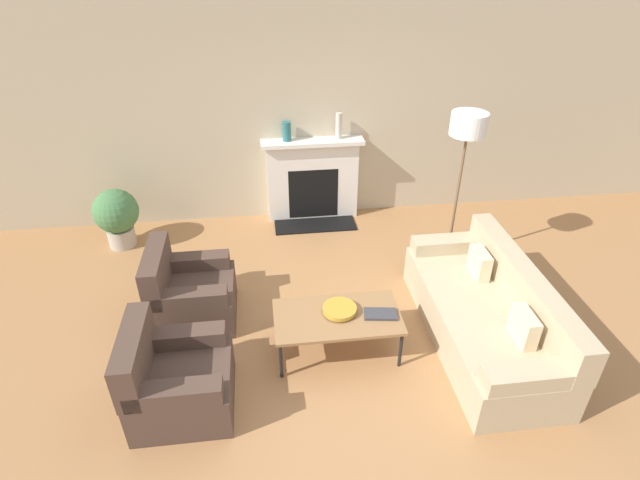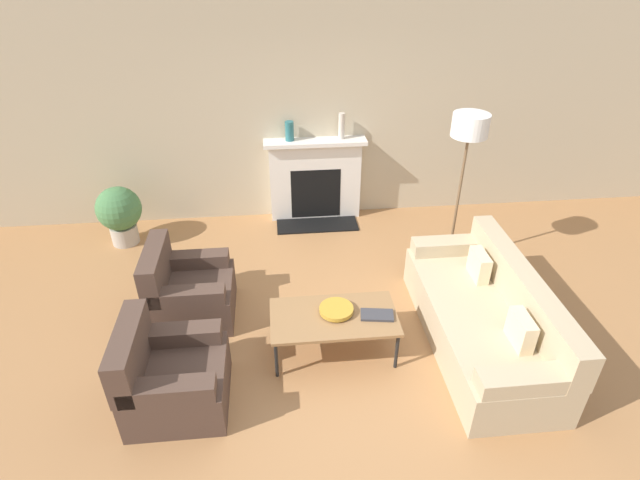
{
  "view_description": "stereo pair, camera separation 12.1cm",
  "coord_description": "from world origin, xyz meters",
  "px_view_note": "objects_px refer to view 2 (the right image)",
  "views": [
    {
      "loc": [
        -0.75,
        -3.42,
        3.43
      ],
      "look_at": [
        -0.16,
        1.29,
        0.45
      ],
      "focal_mm": 28.0,
      "sensor_mm": 36.0,
      "label": 1
    },
    {
      "loc": [
        -0.63,
        -3.44,
        3.43
      ],
      "look_at": [
        -0.16,
        1.29,
        0.45
      ],
      "focal_mm": 28.0,
      "sensor_mm": 36.0,
      "label": 2
    }
  ],
  "objects_px": {
    "floor_lamp": "(468,139)",
    "mantel_vase_left": "(289,131)",
    "couch": "(485,318)",
    "mantel_vase_center_left": "(342,126)",
    "fireplace": "(315,180)",
    "potted_plant": "(120,212)",
    "bowl": "(336,309)",
    "coffee_table": "(334,318)",
    "book": "(377,315)",
    "armchair_near": "(170,377)",
    "armchair_far": "(188,291)"
  },
  "relations": [
    {
      "from": "book",
      "to": "bowl",
      "type": "bearing_deg",
      "value": 174.74
    },
    {
      "from": "bowl",
      "to": "fireplace",
      "type": "bearing_deg",
      "value": 89.06
    },
    {
      "from": "armchair_far",
      "to": "book",
      "type": "relative_size",
      "value": 2.55
    },
    {
      "from": "coffee_table",
      "to": "mantel_vase_center_left",
      "type": "xyz_separation_m",
      "value": [
        0.41,
        2.64,
        0.89
      ]
    },
    {
      "from": "couch",
      "to": "coffee_table",
      "type": "bearing_deg",
      "value": -90.61
    },
    {
      "from": "couch",
      "to": "armchair_far",
      "type": "xyz_separation_m",
      "value": [
        -2.86,
        0.69,
        0.01
      ]
    },
    {
      "from": "coffee_table",
      "to": "bowl",
      "type": "distance_m",
      "value": 0.08
    },
    {
      "from": "couch",
      "to": "mantel_vase_center_left",
      "type": "distance_m",
      "value": 3.02
    },
    {
      "from": "book",
      "to": "floor_lamp",
      "type": "distance_m",
      "value": 2.13
    },
    {
      "from": "coffee_table",
      "to": "mantel_vase_left",
      "type": "height_order",
      "value": "mantel_vase_left"
    },
    {
      "from": "bowl",
      "to": "potted_plant",
      "type": "bearing_deg",
      "value": 138.78
    },
    {
      "from": "bowl",
      "to": "coffee_table",
      "type": "bearing_deg",
      "value": -121.05
    },
    {
      "from": "floor_lamp",
      "to": "bowl",
      "type": "bearing_deg",
      "value": -139.82
    },
    {
      "from": "armchair_near",
      "to": "armchair_far",
      "type": "xyz_separation_m",
      "value": [
        0.0,
        1.14,
        0.0
      ]
    },
    {
      "from": "mantel_vase_left",
      "to": "fireplace",
      "type": "bearing_deg",
      "value": -2.58
    },
    {
      "from": "fireplace",
      "to": "coffee_table",
      "type": "bearing_deg",
      "value": -91.54
    },
    {
      "from": "fireplace",
      "to": "mantel_vase_center_left",
      "type": "height_order",
      "value": "mantel_vase_center_left"
    },
    {
      "from": "armchair_near",
      "to": "mantel_vase_left",
      "type": "bearing_deg",
      "value": -20.47
    },
    {
      "from": "bowl",
      "to": "armchair_far",
      "type": "bearing_deg",
      "value": 156.61
    },
    {
      "from": "couch",
      "to": "potted_plant",
      "type": "relative_size",
      "value": 2.79
    },
    {
      "from": "coffee_table",
      "to": "bowl",
      "type": "bearing_deg",
      "value": 58.95
    },
    {
      "from": "fireplace",
      "to": "book",
      "type": "distance_m",
      "value": 2.69
    },
    {
      "from": "armchair_far",
      "to": "mantel_vase_left",
      "type": "height_order",
      "value": "mantel_vase_left"
    },
    {
      "from": "armchair_near",
      "to": "mantel_vase_center_left",
      "type": "distance_m",
      "value": 3.74
    },
    {
      "from": "armchair_far",
      "to": "mantel_vase_center_left",
      "type": "distance_m",
      "value": 2.86
    },
    {
      "from": "armchair_near",
      "to": "potted_plant",
      "type": "distance_m",
      "value": 2.84
    },
    {
      "from": "armchair_near",
      "to": "armchair_far",
      "type": "distance_m",
      "value": 1.14
    },
    {
      "from": "armchair_near",
      "to": "floor_lamp",
      "type": "distance_m",
      "value": 3.71
    },
    {
      "from": "armchair_far",
      "to": "book",
      "type": "bearing_deg",
      "value": -111.55
    },
    {
      "from": "book",
      "to": "floor_lamp",
      "type": "bearing_deg",
      "value": 58.28
    },
    {
      "from": "coffee_table",
      "to": "armchair_near",
      "type": "bearing_deg",
      "value": -161.54
    },
    {
      "from": "armchair_near",
      "to": "mantel_vase_left",
      "type": "height_order",
      "value": "mantel_vase_left"
    },
    {
      "from": "fireplace",
      "to": "book",
      "type": "xyz_separation_m",
      "value": [
        0.32,
        -2.67,
        -0.11
      ]
    },
    {
      "from": "floor_lamp",
      "to": "mantel_vase_left",
      "type": "distance_m",
      "value": 2.25
    },
    {
      "from": "fireplace",
      "to": "mantel_vase_center_left",
      "type": "xyz_separation_m",
      "value": [
        0.34,
        0.01,
        0.74
      ]
    },
    {
      "from": "armchair_near",
      "to": "mantel_vase_left",
      "type": "relative_size",
      "value": 3.3
    },
    {
      "from": "couch",
      "to": "coffee_table",
      "type": "relative_size",
      "value": 1.83
    },
    {
      "from": "couch",
      "to": "mantel_vase_center_left",
      "type": "relative_size",
      "value": 6.39
    },
    {
      "from": "potted_plant",
      "to": "mantel_vase_center_left",
      "type": "bearing_deg",
      "value": 9.17
    },
    {
      "from": "coffee_table",
      "to": "mantel_vase_center_left",
      "type": "relative_size",
      "value": 3.48
    },
    {
      "from": "book",
      "to": "mantel_vase_left",
      "type": "distance_m",
      "value": 2.87
    },
    {
      "from": "mantel_vase_center_left",
      "to": "mantel_vase_left",
      "type": "bearing_deg",
      "value": 180.0
    },
    {
      "from": "armchair_far",
      "to": "bowl",
      "type": "bearing_deg",
      "value": -113.39
    },
    {
      "from": "couch",
      "to": "potted_plant",
      "type": "bearing_deg",
      "value": -119.68
    },
    {
      "from": "floor_lamp",
      "to": "mantel_vase_left",
      "type": "height_order",
      "value": "floor_lamp"
    },
    {
      "from": "fireplace",
      "to": "potted_plant",
      "type": "bearing_deg",
      "value": -169.91
    },
    {
      "from": "floor_lamp",
      "to": "mantel_vase_center_left",
      "type": "relative_size",
      "value": 5.47
    },
    {
      "from": "coffee_table",
      "to": "floor_lamp",
      "type": "distance_m",
      "value": 2.37
    },
    {
      "from": "mantel_vase_left",
      "to": "mantel_vase_center_left",
      "type": "xyz_separation_m",
      "value": [
        0.67,
        0.0,
        0.04
      ]
    },
    {
      "from": "armchair_far",
      "to": "fireplace",
      "type": "bearing_deg",
      "value": -37.23
    }
  ]
}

